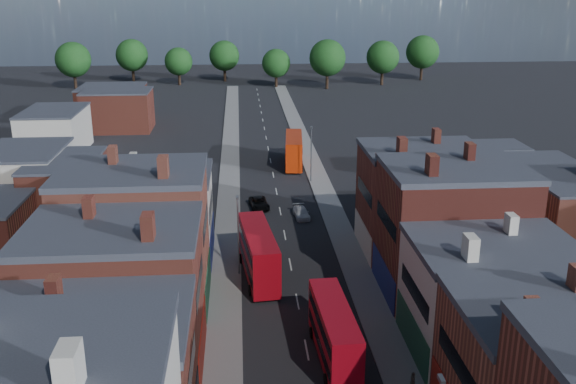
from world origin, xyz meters
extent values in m
cube|color=gray|center=(-6.50, 50.00, 0.06)|extent=(3.00, 200.00, 0.12)
cube|color=gray|center=(6.50, 50.00, 0.06)|extent=(3.00, 200.00, 0.12)
cube|color=slate|center=(5.20, 0.00, 8.00)|extent=(0.25, 0.70, 0.25)
cylinder|color=slate|center=(-5.20, 30.00, 4.00)|extent=(0.16, 0.16, 8.00)
cube|color=slate|center=(-5.20, 30.00, 8.00)|extent=(0.25, 0.70, 0.25)
cylinder|color=slate|center=(5.20, 60.00, 4.00)|extent=(0.16, 0.16, 8.00)
cube|color=slate|center=(5.20, 60.00, 8.00)|extent=(0.25, 0.70, 0.25)
cube|color=#A90914|center=(-3.31, 29.26, 2.59)|extent=(3.76, 11.39, 4.47)
cube|color=black|center=(-3.31, 29.26, 1.73)|extent=(3.72, 10.51, 0.91)
cube|color=black|center=(-3.31, 29.26, 3.66)|extent=(3.72, 10.51, 0.91)
cylinder|color=black|center=(-4.17, 25.57, 0.51)|extent=(0.42, 1.04, 1.02)
cylinder|color=black|center=(-1.65, 25.85, 0.51)|extent=(0.42, 1.04, 1.02)
cylinder|color=black|center=(-4.97, 32.68, 0.51)|extent=(0.42, 1.04, 1.02)
cylinder|color=black|center=(-2.44, 32.96, 0.51)|extent=(0.42, 1.04, 1.02)
cube|color=#B80A19|center=(1.91, 14.56, 2.35)|extent=(2.78, 10.24, 4.06)
cube|color=black|center=(1.91, 14.56, 1.57)|extent=(2.80, 9.43, 0.83)
cube|color=black|center=(1.91, 14.56, 3.32)|extent=(2.80, 9.43, 0.83)
cylinder|color=black|center=(0.91, 11.26, 0.46)|extent=(0.32, 0.93, 0.92)
cylinder|color=black|center=(3.21, 11.37, 0.46)|extent=(0.32, 0.93, 0.92)
cylinder|color=black|center=(0.61, 17.75, 0.46)|extent=(0.32, 0.93, 0.92)
cylinder|color=black|center=(2.91, 17.85, 0.46)|extent=(0.32, 0.93, 0.92)
cube|color=#BA2908|center=(3.50, 68.85, 2.52)|extent=(3.36, 11.05, 4.35)
cube|color=black|center=(3.50, 68.85, 1.68)|extent=(3.34, 10.19, 0.89)
cube|color=black|center=(3.50, 68.85, 3.56)|extent=(3.34, 10.19, 0.89)
cylinder|color=black|center=(1.98, 65.48, 0.49)|extent=(0.38, 1.01, 0.99)
cylinder|color=black|center=(4.45, 65.27, 0.49)|extent=(0.38, 1.01, 0.99)
cylinder|color=black|center=(2.55, 72.42, 0.49)|extent=(0.38, 1.01, 0.99)
cylinder|color=black|center=(5.02, 72.22, 0.49)|extent=(0.38, 1.01, 0.99)
imported|color=black|center=(-2.58, 49.43, 0.65)|extent=(2.75, 4.93, 1.30)
imported|color=silver|center=(2.42, 45.63, 0.60)|extent=(2.04, 4.28, 1.20)
imported|color=#545048|center=(6.78, 9.95, 0.90)|extent=(0.50, 0.95, 1.56)
camera|label=1|loc=(-4.79, -27.50, 27.37)|focal=40.00mm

